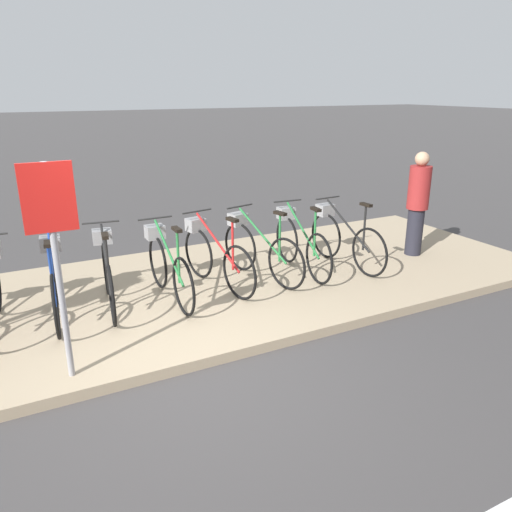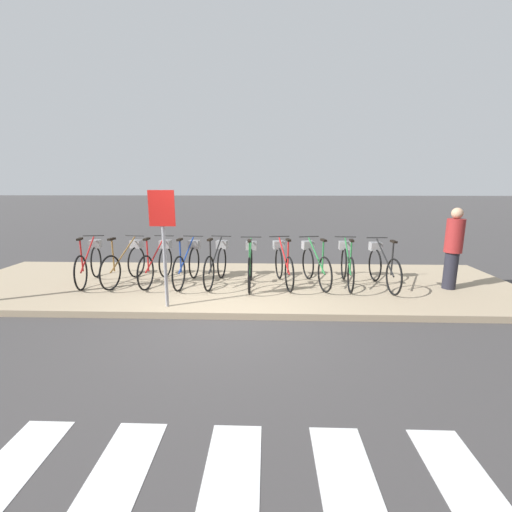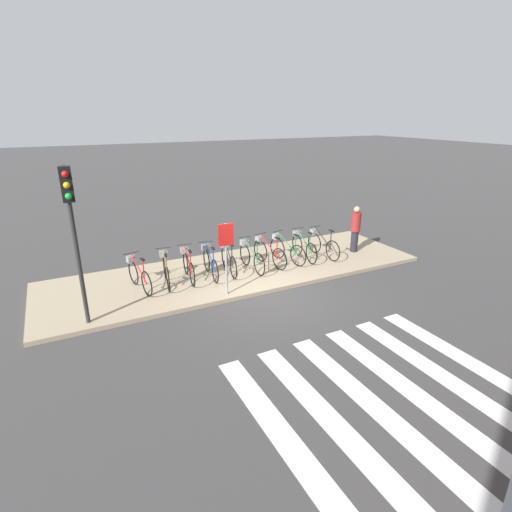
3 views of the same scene
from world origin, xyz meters
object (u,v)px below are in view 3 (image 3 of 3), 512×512
parked_bicycle_1 (166,269)px  parked_bicycle_2 (188,265)px  parked_bicycle_9 (322,244)px  pedestrian (355,228)px  parked_bicycle_4 (228,258)px  parked_bicycle_0 (138,274)px  sign_post (226,247)px  parked_bicycle_3 (210,262)px  parked_bicycle_8 (303,246)px  parked_bicycle_6 (268,251)px  parked_bicycle_7 (286,248)px  parked_bicycle_5 (251,256)px  traffic_light (71,215)px

parked_bicycle_1 → parked_bicycle_2: (0.69, 0.03, 0.00)m
parked_bicycle_9 → pedestrian: 1.42m
parked_bicycle_1 → parked_bicycle_4: same height
parked_bicycle_0 → sign_post: 2.73m
pedestrian → sign_post: size_ratio=0.82×
parked_bicycle_1 → parked_bicycle_2: 0.69m
parked_bicycle_3 → parked_bicycle_8: same height
parked_bicycle_3 → parked_bicycle_4: bearing=2.1°
parked_bicycle_0 → parked_bicycle_2: size_ratio=0.99×
sign_post → parked_bicycle_8: bearing=23.1°
parked_bicycle_6 → parked_bicycle_9: size_ratio=0.99×
parked_bicycle_3 → parked_bicycle_7: (2.73, 0.02, 0.00)m
parked_bicycle_1 → parked_bicycle_5: size_ratio=0.99×
parked_bicycle_1 → parked_bicycle_8: 4.78m
pedestrian → parked_bicycle_4: bearing=177.2°
parked_bicycle_7 → traffic_light: traffic_light is taller
parked_bicycle_6 → pedestrian: size_ratio=1.02×
parked_bicycle_7 → parked_bicycle_8: (0.68, -0.01, 0.00)m
parked_bicycle_9 → sign_post: sign_post is taller
parked_bicycle_0 → sign_post: (2.11, -1.46, 0.93)m
parked_bicycle_5 → parked_bicycle_8: size_ratio=1.00×
parked_bicycle_5 → parked_bicycle_7: (1.37, 0.11, 0.00)m
parked_bicycle_5 → sign_post: size_ratio=0.85×
parked_bicycle_4 → sign_post: 1.89m
parked_bicycle_5 → sign_post: 2.18m
parked_bicycle_8 → pedestrian: pedestrian is taller
parked_bicycle_4 → parked_bicycle_5: same height
parked_bicycle_5 → traffic_light: (-5.04, -1.43, 2.22)m
parked_bicycle_1 → traffic_light: (-2.31, -1.54, 2.22)m
parked_bicycle_0 → parked_bicycle_7: 4.89m
parked_bicycle_5 → parked_bicycle_0: bearing=178.6°
parked_bicycle_1 → parked_bicycle_4: size_ratio=1.00×
parked_bicycle_4 → parked_bicycle_8: bearing=-0.4°
parked_bicycle_6 → parked_bicycle_8: (1.36, -0.01, 0.00)m
parked_bicycle_1 → parked_bicycle_3: (1.37, -0.02, 0.00)m
parked_bicycle_3 → pedestrian: 5.50m
parked_bicycle_5 → traffic_light: traffic_light is taller
parked_bicycle_7 → pedestrian: bearing=-5.0°
parked_bicycle_4 → traffic_light: (-4.30, -1.54, 2.22)m
parked_bicycle_7 → sign_post: bearing=-151.8°
parked_bicycle_5 → pedestrian: size_ratio=1.03×
parked_bicycle_1 → parked_bicycle_7: (4.10, 0.00, 0.00)m
parked_bicycle_8 → sign_post: bearing=-156.9°
parked_bicycle_1 → traffic_light: size_ratio=0.46×
parked_bicycle_0 → parked_bicycle_5: bearing=-1.4°
parked_bicycle_0 → parked_bicycle_7: (4.89, 0.03, 0.00)m
parked_bicycle_3 → parked_bicycle_8: size_ratio=1.00×
parked_bicycle_1 → traffic_light: 3.56m
parked_bicycle_5 → parked_bicycle_7: bearing=4.7°
parked_bicycle_4 → pedestrian: pedestrian is taller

